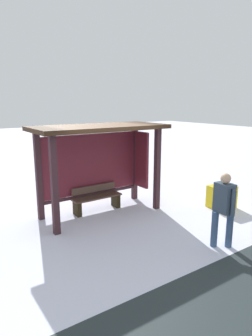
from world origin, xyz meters
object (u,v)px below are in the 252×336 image
bus_shelter (100,148)px  person_walking (224,205)px  bench_left_inside (97,199)px  grit_bin (222,197)px

bus_shelter → person_walking: (1.05, -3.29, -0.86)m
bench_left_inside → person_walking: bearing=-71.3°
bench_left_inside → grit_bin: bench_left_inside is taller
person_walking → bench_left_inside: bearing=108.7°
person_walking → grit_bin: (1.99, 1.57, -0.60)m
bus_shelter → grit_bin: size_ratio=5.03×
person_walking → bus_shelter: bearing=107.7°
bus_shelter → bench_left_inside: bus_shelter is taller
person_walking → grit_bin: bearing=38.3°
bus_shelter → person_walking: size_ratio=2.20×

